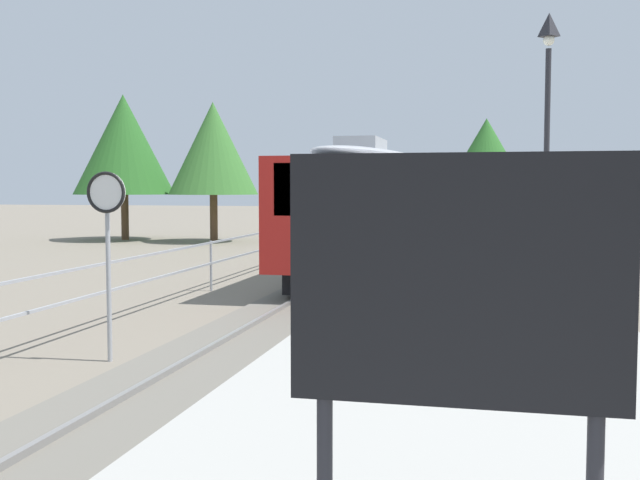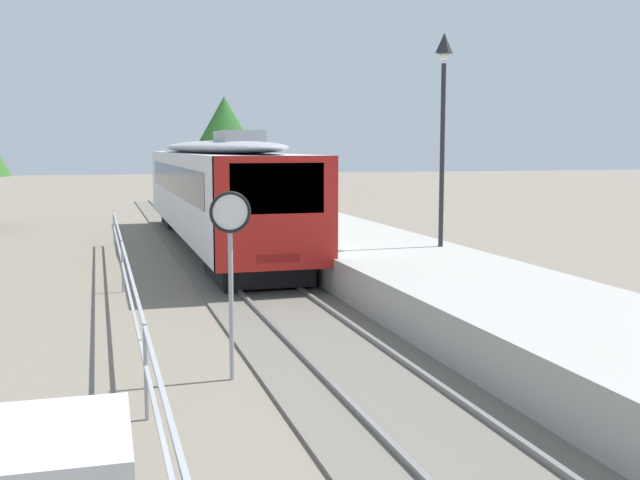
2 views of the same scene
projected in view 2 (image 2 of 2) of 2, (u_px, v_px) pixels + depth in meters
name	position (u px, v px, depth m)	size (l,w,h in m)	color
ground_plane	(134.00, 284.00, 19.40)	(160.00, 160.00, 0.00)	slate
track_rails	(252.00, 277.00, 20.22)	(3.20, 60.00, 0.14)	#6B665B
commuter_train	(215.00, 185.00, 25.96)	(2.82, 18.95, 3.74)	silver
station_platform	(369.00, 257.00, 21.06)	(3.90, 60.00, 0.90)	#A8A59E
platform_lamp_mid_platform	(443.00, 99.00, 19.33)	(0.34, 0.34, 5.35)	#232328
speed_limit_sign	(230.00, 238.00, 11.19)	(0.61, 0.10, 2.81)	#9EA0A5
carpark_fence	(146.00, 350.00, 9.67)	(0.06, 36.06, 1.25)	#9EA0A5
tree_behind_carpark	(225.00, 136.00, 42.42)	(4.90, 4.90, 6.18)	brown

